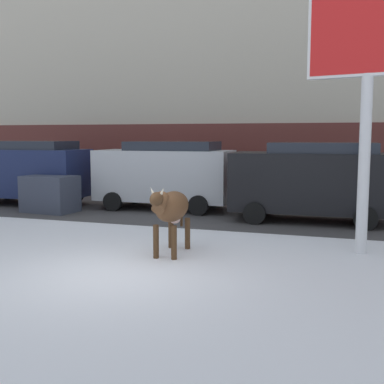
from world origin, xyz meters
TOP-DOWN VIEW (x-y plane):
  - ground_plane at (0.00, 0.00)m, footprint 120.00×120.00m
  - road_strip at (0.00, 7.32)m, footprint 60.00×5.60m
  - building_facade at (0.00, 14.66)m, footprint 44.00×6.10m
  - cow_brown at (0.44, 1.73)m, footprint 0.66×1.91m
  - billboard at (4.29, 3.08)m, footprint 2.50×0.74m
  - car_navy_van at (-7.31, 7.14)m, footprint 4.64×2.20m
  - car_silver_van at (-2.03, 7.66)m, footprint 4.64×2.20m
  - car_black_van at (2.95, 6.73)m, footprint 4.64×2.20m
  - pedestrian_near_billboard at (-0.70, 10.58)m, footprint 0.36×0.24m
  - dumpster at (-5.40, 5.84)m, footprint 1.79×1.25m

SIDE VIEW (x-z plane):
  - ground_plane at x=0.00m, z-range 0.00..0.00m
  - road_strip at x=0.00m, z-range 0.00..0.01m
  - dumpster at x=-5.40m, z-range 0.00..1.20m
  - pedestrian_near_billboard at x=-0.70m, z-range 0.01..1.74m
  - cow_brown at x=0.44m, z-range 0.22..1.76m
  - car_navy_van at x=-7.31m, z-range 0.08..2.40m
  - car_silver_van at x=-2.03m, z-range 0.08..2.40m
  - car_black_van at x=2.95m, z-range 0.08..2.40m
  - billboard at x=4.29m, z-range 1.53..7.09m
  - building_facade at x=0.00m, z-range -0.02..12.98m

